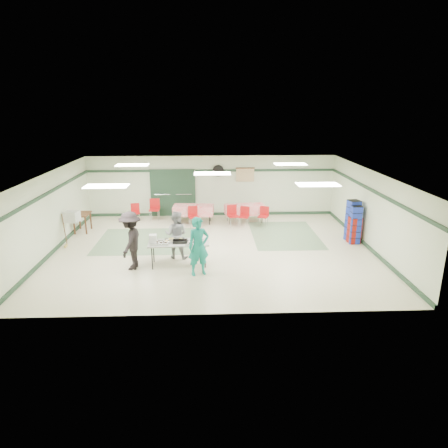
{
  "coord_description": "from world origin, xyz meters",
  "views": [
    {
      "loc": [
        -0.12,
        -13.14,
        4.91
      ],
      "look_at": [
        0.37,
        -0.3,
        1.01
      ],
      "focal_mm": 32.0,
      "sensor_mm": 36.0,
      "label": 1
    }
  ],
  "objects_px": {
    "crate_stack_blue_a": "(355,225)",
    "crate_stack_red": "(354,230)",
    "office_printer": "(72,216)",
    "chair_a": "(244,214)",
    "broom": "(65,230)",
    "dining_table_b": "(193,210)",
    "chair_d": "(193,214)",
    "volunteer_grey": "(176,235)",
    "chair_b": "(232,213)",
    "dining_table_a": "(245,209)",
    "volunteer_dark": "(131,241)",
    "chair_c": "(264,214)",
    "crate_stack_blue_b": "(352,221)",
    "serving_table": "(179,243)",
    "printer_table": "(82,216)",
    "volunteer_teal": "(199,246)",
    "chair_loose_a": "(155,207)",
    "chair_loose_b": "(135,211)"
  },
  "relations": [
    {
      "from": "chair_d",
      "to": "broom",
      "type": "height_order",
      "value": "broom"
    },
    {
      "from": "chair_a",
      "to": "dining_table_a",
      "type": "bearing_deg",
      "value": 99.57
    },
    {
      "from": "crate_stack_red",
      "to": "broom",
      "type": "height_order",
      "value": "broom"
    },
    {
      "from": "chair_a",
      "to": "office_printer",
      "type": "xyz_separation_m",
      "value": [
        -6.49,
        -1.62,
        0.43
      ]
    },
    {
      "from": "crate_stack_blue_a",
      "to": "crate_stack_red",
      "type": "height_order",
      "value": "crate_stack_blue_a"
    },
    {
      "from": "chair_b",
      "to": "office_printer",
      "type": "height_order",
      "value": "office_printer"
    },
    {
      "from": "chair_d",
      "to": "crate_stack_red",
      "type": "distance_m",
      "value": 6.34
    },
    {
      "from": "chair_c",
      "to": "crate_stack_blue_b",
      "type": "height_order",
      "value": "crate_stack_blue_b"
    },
    {
      "from": "chair_a",
      "to": "broom",
      "type": "height_order",
      "value": "broom"
    },
    {
      "from": "volunteer_teal",
      "to": "chair_c",
      "type": "height_order",
      "value": "volunteer_teal"
    },
    {
      "from": "crate_stack_red",
      "to": "broom",
      "type": "xyz_separation_m",
      "value": [
        -10.38,
        -0.01,
        0.14
      ]
    },
    {
      "from": "chair_a",
      "to": "volunteer_teal",
      "type": "bearing_deg",
      "value": -93.94
    },
    {
      "from": "chair_d",
      "to": "volunteer_grey",
      "type": "bearing_deg",
      "value": -109.79
    },
    {
      "from": "crate_stack_red",
      "to": "office_printer",
      "type": "relative_size",
      "value": 2.0
    },
    {
      "from": "dining_table_a",
      "to": "dining_table_b",
      "type": "height_order",
      "value": "same"
    },
    {
      "from": "chair_d",
      "to": "chair_loose_a",
      "type": "xyz_separation_m",
      "value": [
        -1.72,
        1.06,
        0.05
      ]
    },
    {
      "from": "serving_table",
      "to": "volunteer_teal",
      "type": "height_order",
      "value": "volunteer_teal"
    },
    {
      "from": "dining_table_b",
      "to": "chair_a",
      "type": "xyz_separation_m",
      "value": [
        2.13,
        -0.57,
        -0.06
      ]
    },
    {
      "from": "volunteer_dark",
      "to": "crate_stack_blue_b",
      "type": "xyz_separation_m",
      "value": [
        7.66,
        2.33,
        -0.14
      ]
    },
    {
      "from": "crate_stack_blue_a",
      "to": "crate_stack_red",
      "type": "relative_size",
      "value": 1.43
    },
    {
      "from": "chair_loose_a",
      "to": "crate_stack_blue_a",
      "type": "bearing_deg",
      "value": -22.6
    },
    {
      "from": "office_printer",
      "to": "chair_loose_a",
      "type": "bearing_deg",
      "value": 54.81
    },
    {
      "from": "chair_b",
      "to": "crate_stack_blue_b",
      "type": "relative_size",
      "value": 0.58
    },
    {
      "from": "crate_stack_blue_b",
      "to": "crate_stack_red",
      "type": "bearing_deg",
      "value": -90.0
    },
    {
      "from": "chair_loose_b",
      "to": "printer_table",
      "type": "bearing_deg",
      "value": -156.72
    },
    {
      "from": "volunteer_grey",
      "to": "crate_stack_blue_a",
      "type": "distance_m",
      "value": 6.47
    },
    {
      "from": "printer_table",
      "to": "serving_table",
      "type": "bearing_deg",
      "value": -41.77
    },
    {
      "from": "volunteer_dark",
      "to": "chair_c",
      "type": "distance_m",
      "value": 6.35
    },
    {
      "from": "chair_a",
      "to": "chair_loose_a",
      "type": "relative_size",
      "value": 0.88
    },
    {
      "from": "broom",
      "to": "crate_stack_red",
      "type": "bearing_deg",
      "value": -2.41
    },
    {
      "from": "chair_c",
      "to": "printer_table",
      "type": "height_order",
      "value": "chair_c"
    },
    {
      "from": "volunteer_grey",
      "to": "volunteer_dark",
      "type": "bearing_deg",
      "value": 45.3
    },
    {
      "from": "volunteer_grey",
      "to": "dining_table_a",
      "type": "height_order",
      "value": "volunteer_grey"
    },
    {
      "from": "chair_c",
      "to": "chair_d",
      "type": "distance_m",
      "value": 2.92
    },
    {
      "from": "chair_loose_a",
      "to": "crate_stack_blue_b",
      "type": "height_order",
      "value": "crate_stack_blue_b"
    },
    {
      "from": "broom",
      "to": "printer_table",
      "type": "bearing_deg",
      "value": 84.95
    },
    {
      "from": "crate_stack_blue_b",
      "to": "chair_b",
      "type": "bearing_deg",
      "value": 155.28
    },
    {
      "from": "dining_table_a",
      "to": "chair_d",
      "type": "height_order",
      "value": "chair_d"
    },
    {
      "from": "chair_loose_b",
      "to": "crate_stack_blue_a",
      "type": "height_order",
      "value": "crate_stack_blue_a"
    },
    {
      "from": "chair_d",
      "to": "broom",
      "type": "bearing_deg",
      "value": -165.79
    },
    {
      "from": "volunteer_grey",
      "to": "broom",
      "type": "height_order",
      "value": "volunteer_grey"
    },
    {
      "from": "volunteer_teal",
      "to": "chair_d",
      "type": "relative_size",
      "value": 2.06
    },
    {
      "from": "dining_table_b",
      "to": "broom",
      "type": "relative_size",
      "value": 1.42
    },
    {
      "from": "crate_stack_blue_a",
      "to": "crate_stack_blue_b",
      "type": "relative_size",
      "value": 0.92
    },
    {
      "from": "chair_loose_a",
      "to": "dining_table_b",
      "type": "bearing_deg",
      "value": -15.2
    },
    {
      "from": "chair_b",
      "to": "crate_stack_blue_a",
      "type": "bearing_deg",
      "value": -42.92
    },
    {
      "from": "chair_c",
      "to": "office_printer",
      "type": "height_order",
      "value": "office_printer"
    },
    {
      "from": "serving_table",
      "to": "office_printer",
      "type": "bearing_deg",
      "value": 145.53
    },
    {
      "from": "chair_b",
      "to": "office_printer",
      "type": "xyz_separation_m",
      "value": [
        -5.99,
        -1.62,
        0.4
      ]
    },
    {
      "from": "chair_a",
      "to": "serving_table",
      "type": "bearing_deg",
      "value": -104.45
    }
  ]
}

